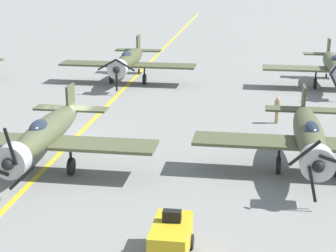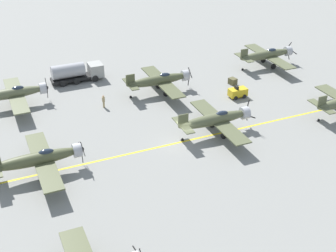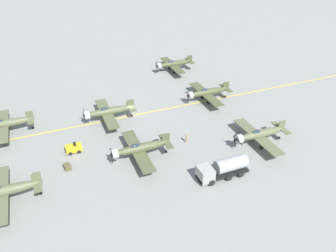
# 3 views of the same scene
# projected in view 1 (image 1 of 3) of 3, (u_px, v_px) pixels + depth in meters

# --- Properties ---
(ground_plane) EXTENTS (400.00, 400.00, 0.00)m
(ground_plane) POSITION_uv_depth(u_px,v_px,m) (72.00, 141.00, 34.61)
(ground_plane) COLOR gray
(taxiway_stripe) EXTENTS (0.30, 160.00, 0.01)m
(taxiway_stripe) POSITION_uv_depth(u_px,v_px,m) (72.00, 141.00, 34.61)
(taxiway_stripe) COLOR yellow
(taxiway_stripe) RESTS_ON ground
(airplane_near_center) EXTENTS (12.00, 9.98, 3.65)m
(airplane_near_center) POSITION_uv_depth(u_px,v_px,m) (128.00, 61.00, 49.69)
(airplane_near_center) COLOR #4C5133
(airplane_near_center) RESTS_ON ground
(airplane_mid_center) EXTENTS (12.00, 9.98, 3.77)m
(airplane_mid_center) POSITION_uv_depth(u_px,v_px,m) (44.00, 134.00, 29.36)
(airplane_mid_center) COLOR #555B3C
(airplane_mid_center) RESTS_ON ground
(airplane_mid_left) EXTENTS (12.00, 9.98, 3.65)m
(airplane_mid_left) POSITION_uv_depth(u_px,v_px,m) (309.00, 136.00, 29.10)
(airplane_mid_left) COLOR #4F5536
(airplane_mid_left) RESTS_ON ground
(airplane_near_left) EXTENTS (12.00, 9.98, 3.65)m
(airplane_near_left) POSITION_uv_depth(u_px,v_px,m) (334.00, 65.00, 47.62)
(airplane_near_left) COLOR #5B6142
(airplane_near_left) RESTS_ON ground
(tow_tractor) EXTENTS (1.57, 2.60, 1.79)m
(tow_tractor) POSITION_uv_depth(u_px,v_px,m) (171.00, 238.00, 21.18)
(tow_tractor) COLOR gold
(tow_tractor) RESTS_ON ground
(ground_crew_walking) EXTENTS (0.40, 0.40, 1.83)m
(ground_crew_walking) POSITION_uv_depth(u_px,v_px,m) (277.00, 109.00, 38.02)
(ground_crew_walking) COLOR tan
(ground_crew_walking) RESTS_ON ground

